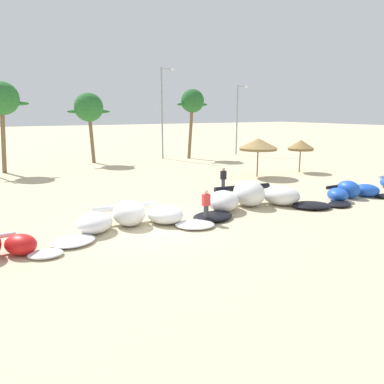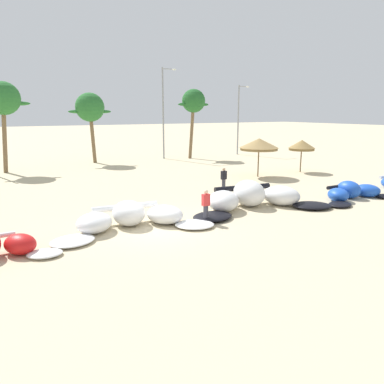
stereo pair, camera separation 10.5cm
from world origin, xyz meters
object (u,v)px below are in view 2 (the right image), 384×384
(kite_center, at_px, (253,198))
(palm_left_of_gap, at_px, (3,100))
(palm_center_right, at_px, (194,102))
(lamppost_west_center, at_px, (164,109))
(lamppost_east_center, at_px, (239,116))
(person_near_kites, at_px, (206,206))
(beach_umbrella_near_palms, at_px, (302,145))
(person_by_umbrellas, at_px, (224,180))
(beach_umbrella_middle, at_px, (259,144))
(kite_left_of_center, at_px, (131,218))
(kite_right_of_center, at_px, (353,192))
(palm_center_left, at_px, (90,108))

(kite_center, xyz_separation_m, palm_left_of_gap, (-10.89, 20.09, 5.64))
(kite_center, height_order, palm_left_of_gap, palm_left_of_gap)
(palm_center_right, relative_size, lamppost_west_center, 0.77)
(lamppost_west_center, relative_size, lamppost_east_center, 1.19)
(person_near_kites, bearing_deg, beach_umbrella_near_palms, 30.19)
(kite_center, xyz_separation_m, person_by_umbrellas, (0.90, 4.20, 0.25))
(lamppost_west_center, bearing_deg, lamppost_east_center, -4.22)
(kite_center, bearing_deg, palm_center_right, 68.84)
(beach_umbrella_middle, relative_size, palm_left_of_gap, 0.41)
(person_near_kites, distance_m, lamppost_west_center, 25.47)
(kite_center, relative_size, beach_umbrella_near_palms, 3.03)
(kite_left_of_center, distance_m, kite_center, 7.14)
(kite_left_of_center, xyz_separation_m, kite_right_of_center, (13.79, -1.27, -0.04))
(beach_umbrella_middle, distance_m, palm_left_of_gap, 21.77)
(kite_center, distance_m, lamppost_east_center, 26.53)
(kite_right_of_center, height_order, lamppost_west_center, lamppost_west_center)
(palm_center_right, bearing_deg, person_near_kites, -118.24)
(kite_left_of_center, relative_size, lamppost_west_center, 0.77)
(kite_left_of_center, bearing_deg, palm_left_of_gap, 100.53)
(kite_right_of_center, xyz_separation_m, palm_left_of_gap, (-17.54, 21.42, 5.80))
(beach_umbrella_near_palms, relative_size, palm_center_right, 0.37)
(beach_umbrella_middle, xyz_separation_m, person_by_umbrellas, (-5.75, -3.48, -1.83))
(person_near_kites, xyz_separation_m, lamppost_west_center, (8.87, 23.41, 4.68))
(kite_center, xyz_separation_m, palm_center_right, (8.11, 20.96, 5.66))
(kite_right_of_center, xyz_separation_m, lamppost_west_center, (-1.53, 23.62, 5.09))
(beach_umbrella_middle, xyz_separation_m, lamppost_east_center, (8.24, 13.89, 2.03))
(person_by_umbrellas, xyz_separation_m, palm_center_left, (-3.88, 18.42, 4.74))
(person_near_kites, xyz_separation_m, lamppost_east_center, (18.64, 22.69, 3.86))
(beach_umbrella_middle, relative_size, palm_center_left, 0.44)
(kite_right_of_center, bearing_deg, kite_left_of_center, 174.75)
(kite_center, distance_m, person_near_kites, 3.93)
(beach_umbrella_near_palms, relative_size, person_by_umbrellas, 1.74)
(kite_right_of_center, distance_m, palm_center_left, 26.33)
(kite_center, height_order, lamppost_east_center, lamppost_east_center)
(person_near_kites, height_order, palm_center_left, palm_center_left)
(kite_right_of_center, relative_size, person_near_kites, 3.76)
(palm_center_left, xyz_separation_m, palm_center_right, (11.10, -1.66, 0.67))
(person_near_kites, xyz_separation_m, palm_left_of_gap, (-7.13, 21.22, 5.39))
(person_by_umbrellas, bearing_deg, palm_left_of_gap, 126.56)
(kite_left_of_center, height_order, palm_center_left, palm_center_left)
(beach_umbrella_near_palms, xyz_separation_m, palm_left_of_gap, (-22.35, 12.37, 3.85))
(palm_left_of_gap, xyz_separation_m, palm_center_left, (7.90, 2.53, -0.65))
(kite_left_of_center, relative_size, beach_umbrella_near_palms, 2.71)
(palm_left_of_gap, bearing_deg, palm_center_right, 2.63)
(palm_left_of_gap, bearing_deg, kite_left_of_center, -79.47)
(kite_center, xyz_separation_m, beach_umbrella_middle, (6.65, 7.68, 2.08))
(kite_center, bearing_deg, person_by_umbrellas, 77.95)
(person_near_kites, relative_size, lamppost_west_center, 0.16)
(lamppost_west_center, bearing_deg, kite_right_of_center, -86.29)
(beach_umbrella_middle, distance_m, palm_center_right, 13.84)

